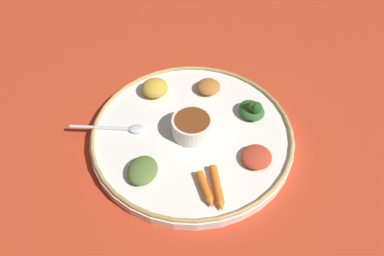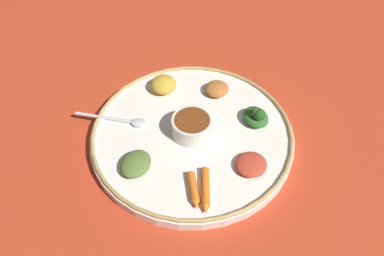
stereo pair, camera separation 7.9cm
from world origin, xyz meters
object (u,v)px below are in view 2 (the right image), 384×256
Objects in this scene: carrot_outer at (205,190)px; spoon at (123,120)px; carrot_near_spoon at (194,190)px; center_bowl at (192,126)px; greens_pile at (256,116)px.

spoon is at bearing 28.16° from carrot_outer.
carrot_near_spoon is 0.82× the size of carrot_outer.
carrot_near_spoon is at bearing -155.71° from spoon.
center_bowl is at bearing -15.02° from carrot_near_spoon.
carrot_outer is (-0.21, -0.11, 0.00)m from spoon.
center_bowl is 0.14m from carrot_near_spoon.
center_bowl is 1.23× the size of greens_pile.
greens_pile reaches higher than carrot_outer.
center_bowl is 0.15m from spoon.
center_bowl is at bearing 86.49° from greens_pile.
carrot_near_spoon is (-0.13, 0.17, -0.01)m from greens_pile.
greens_pile is (-0.08, -0.26, 0.01)m from spoon.
greens_pile is at bearing -53.20° from carrot_near_spoon.
carrot_outer is (-0.14, 0.02, -0.01)m from center_bowl.
spoon is at bearing 24.29° from carrot_near_spoon.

